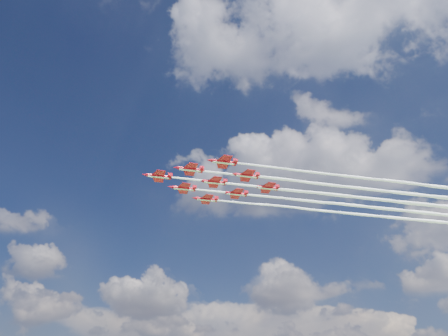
{
  "coord_description": "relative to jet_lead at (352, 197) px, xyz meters",
  "views": [
    {
      "loc": [
        47.54,
        -129.32,
        18.16
      ],
      "look_at": [
        1.38,
        -4.85,
        92.26
      ],
      "focal_mm": 35.0,
      "sensor_mm": 36.0,
      "label": 1
    }
  ],
  "objects": [
    {
      "name": "jet_lead",
      "position": [
        0.0,
        0.0,
        0.0
      ],
      "size": [
        129.34,
        86.69,
        2.61
      ],
      "rotation": [
        0.0,
        0.0,
        0.58
      ],
      "color": "#B60A1B"
    },
    {
      "name": "jet_row2_port",
      "position": [
        12.33,
        -0.72,
        0.0
      ],
      "size": [
        129.34,
        86.69,
        2.61
      ],
      "rotation": [
        0.0,
        0.0,
        0.58
      ],
      "color": "#B60A1B"
    },
    {
      "name": "jet_row2_starb",
      "position": [
        4.18,
        11.62,
        0.0
      ],
      "size": [
        129.34,
        86.69,
        2.61
      ],
      "rotation": [
        0.0,
        0.0,
        0.58
      ],
      "color": "#B60A1B"
    },
    {
      "name": "jet_row3_port",
      "position": [
        24.66,
        -1.44,
        0.0
      ],
      "size": [
        129.34,
        86.69,
        2.61
      ],
      "rotation": [
        0.0,
        0.0,
        0.58
      ],
      "color": "#B60A1B"
    },
    {
      "name": "jet_row3_centre",
      "position": [
        16.51,
        10.9,
        0.0
      ],
      "size": [
        129.34,
        86.69,
        2.61
      ],
      "rotation": [
        0.0,
        0.0,
        0.58
      ],
      "color": "#B60A1B"
    },
    {
      "name": "jet_row3_starb",
      "position": [
        8.37,
        23.24,
        0.0
      ],
      "size": [
        129.34,
        86.69,
        2.61
      ],
      "rotation": [
        0.0,
        0.0,
        0.58
      ],
      "color": "#B60A1B"
    },
    {
      "name": "jet_row4_port",
      "position": [
        28.84,
        10.18,
        0.0
      ],
      "size": [
        129.34,
        86.69,
        2.61
      ],
      "rotation": [
        0.0,
        0.0,
        0.58
      ],
      "color": "#B60A1B"
    },
    {
      "name": "jet_row4_starb",
      "position": [
        20.7,
        22.52,
        0.0
      ],
      "size": [
        129.34,
        86.69,
        2.61
      ],
      "rotation": [
        0.0,
        0.0,
        0.58
      ],
      "color": "#B60A1B"
    },
    {
      "name": "jet_tail",
      "position": [
        33.03,
        21.8,
        0.0
      ],
      "size": [
        129.34,
        86.69,
        2.61
      ],
      "rotation": [
        0.0,
        0.0,
        0.58
      ],
      "color": "#B60A1B"
    }
  ]
}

